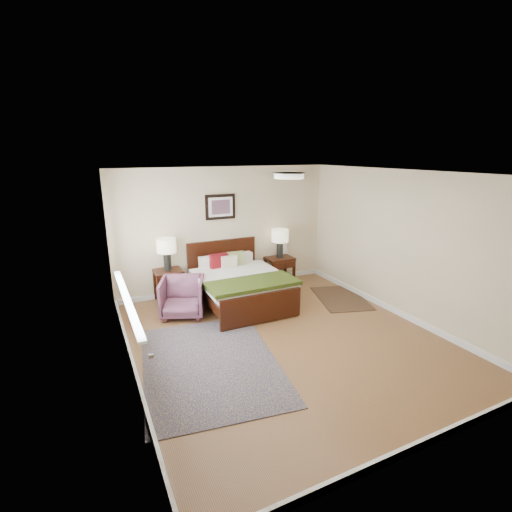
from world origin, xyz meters
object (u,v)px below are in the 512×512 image
nightstand_right (280,267)px  nightstand_left (169,277)px  lamp_left (167,248)px  armchair (183,297)px  rug_persian (210,363)px  bed (239,280)px  lamp_right (280,238)px

nightstand_right → nightstand_left: bearing=-179.8°
lamp_left → armchair: size_ratio=0.82×
rug_persian → bed: bearing=64.3°
nightstand_right → lamp_left: 2.51m
bed → armchair: size_ratio=2.56×
rug_persian → armchair: bearing=95.7°
nightstand_right → rug_persian: (-2.42, -2.43, -0.35)m
lamp_right → bed: bearing=-150.6°
rug_persian → nightstand_right: bearing=53.3°
nightstand_right → lamp_right: size_ratio=0.94×
bed → armchair: (-1.09, -0.05, -0.14)m
lamp_left → rug_persian: (-0.01, -2.44, -1.04)m
nightstand_left → nightstand_right: size_ratio=1.07×
lamp_right → rug_persian: bearing=-134.8°
nightstand_left → lamp_right: lamp_right is taller
bed → armchair: bed is taller
bed → nightstand_right: (1.25, 0.69, -0.12)m
nightstand_left → nightstand_right: (2.41, 0.01, -0.13)m
bed → lamp_right: 1.53m
bed → nightstand_left: bed is taller
rug_persian → lamp_right: bearing=53.5°
lamp_left → rug_persian: 2.65m
nightstand_left → lamp_left: bearing=90.0°
bed → nightstand_right: 1.44m
lamp_right → armchair: 2.55m
lamp_left → rug_persian: lamp_left is taller
bed → rug_persian: 2.14m
armchair → bed: bearing=24.1°
rug_persian → nightstand_left: bearing=98.0°
lamp_left → lamp_right: size_ratio=1.00×
nightstand_right → lamp_left: size_ratio=0.94×
armchair → nightstand_left: bearing=116.9°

